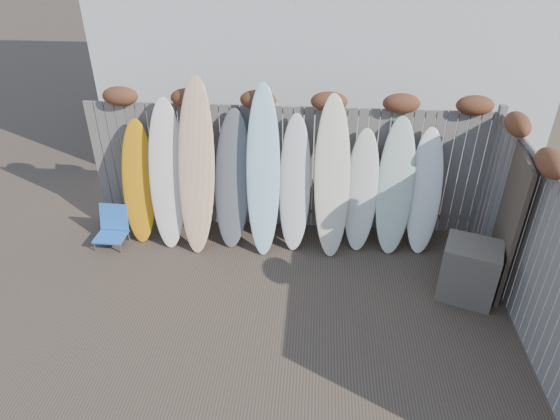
# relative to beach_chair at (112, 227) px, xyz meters

# --- Properties ---
(ground) EXTENTS (80.00, 80.00, 0.00)m
(ground) POSITION_rel_beach_chair_xyz_m (2.60, -1.69, -0.27)
(ground) COLOR #493A2D
(back_fence) EXTENTS (6.05, 0.28, 2.24)m
(back_fence) POSITION_rel_beach_chair_xyz_m (2.66, 0.70, 0.91)
(back_fence) COLOR slate
(back_fence) RESTS_ON ground
(right_fence) EXTENTS (0.28, 4.40, 2.24)m
(right_fence) POSITION_rel_beach_chair_xyz_m (5.59, -1.44, 0.87)
(right_fence) COLOR slate
(right_fence) RESTS_ON ground
(beach_chair) EXTENTS (0.46, 0.49, 0.59)m
(beach_chair) POSITION_rel_beach_chair_xyz_m (0.00, 0.00, 0.00)
(beach_chair) COLOR blue
(beach_chair) RESTS_ON ground
(wooden_crate) EXTENTS (0.84, 0.77, 0.80)m
(wooden_crate) POSITION_rel_beach_chair_xyz_m (5.09, -0.84, 0.13)
(wooden_crate) COLOR #746157
(wooden_crate) RESTS_ON ground
(lattice_panel) EXTENTS (0.26, 1.28, 1.93)m
(lattice_panel) POSITION_rel_beach_chair_xyz_m (5.55, -0.42, 0.69)
(lattice_panel) COLOR #412F27
(lattice_panel) RESTS_ON ground
(surfboard_0) EXTENTS (0.54, 0.68, 1.81)m
(surfboard_0) POSITION_rel_beach_chair_xyz_m (0.41, 0.29, 0.63)
(surfboard_0) COLOR orange
(surfboard_0) RESTS_ON ground
(surfboard_1) EXTENTS (0.59, 0.80, 2.15)m
(surfboard_1) POSITION_rel_beach_chair_xyz_m (0.88, 0.24, 0.80)
(surfboard_1) COLOR #EFDFCB
(surfboard_1) RESTS_ON ground
(surfboard_2) EXTENTS (0.55, 0.87, 2.47)m
(surfboard_2) POSITION_rel_beach_chair_xyz_m (1.34, 0.19, 0.96)
(surfboard_2) COLOR #F4B385
(surfboard_2) RESTS_ON ground
(surfboard_3) EXTENTS (0.59, 0.75, 2.00)m
(surfboard_3) POSITION_rel_beach_chair_xyz_m (1.83, 0.29, 0.73)
(surfboard_3) COLOR #5D5E60
(surfboard_3) RESTS_ON ground
(surfboard_4) EXTENTS (0.53, 0.86, 2.40)m
(surfboard_4) POSITION_rel_beach_chair_xyz_m (2.30, 0.20, 0.93)
(surfboard_4) COLOR #ACDAE9
(surfboard_4) RESTS_ON ground
(surfboard_5) EXTENTS (0.47, 0.70, 1.96)m
(surfboard_5) POSITION_rel_beach_chair_xyz_m (2.75, 0.28, 0.71)
(surfboard_5) COLOR silver
(surfboard_5) RESTS_ON ground
(surfboard_6) EXTENTS (0.57, 0.83, 2.27)m
(surfboard_6) POSITION_rel_beach_chair_xyz_m (3.29, 0.22, 0.86)
(surfboard_6) COLOR beige
(surfboard_6) RESTS_ON ground
(surfboard_7) EXTENTS (0.54, 0.68, 1.76)m
(surfboard_7) POSITION_rel_beach_chair_xyz_m (3.73, 0.32, 0.61)
(surfboard_7) COLOR silver
(surfboard_7) RESTS_ON ground
(surfboard_8) EXTENTS (0.59, 0.74, 1.95)m
(surfboard_8) POSITION_rel_beach_chair_xyz_m (4.21, 0.30, 0.70)
(surfboard_8) COLOR silver
(surfboard_8) RESTS_ON ground
(surfboard_9) EXTENTS (0.53, 0.68, 1.80)m
(surfboard_9) POSITION_rel_beach_chair_xyz_m (4.64, 0.32, 0.63)
(surfboard_9) COLOR white
(surfboard_9) RESTS_ON ground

